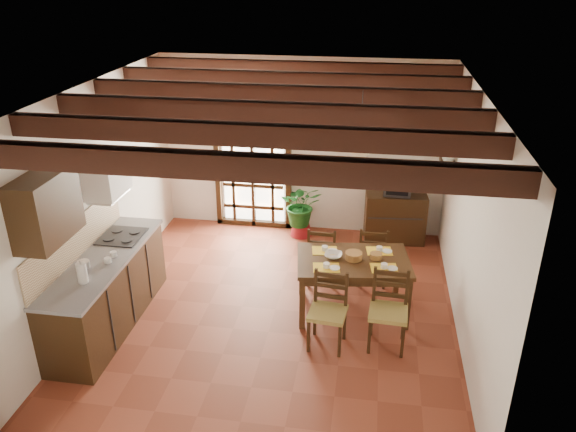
% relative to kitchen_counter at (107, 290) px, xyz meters
% --- Properties ---
extents(ground_plane, '(5.00, 5.00, 0.00)m').
position_rel_kitchen_counter_xyz_m(ground_plane, '(1.96, 0.60, -0.47)').
color(ground_plane, brown).
extents(room_shell, '(4.52, 5.02, 2.81)m').
position_rel_kitchen_counter_xyz_m(room_shell, '(1.96, 0.60, 1.34)').
color(room_shell, silver).
rests_on(room_shell, ground_plane).
extents(ceiling_beams, '(4.50, 4.34, 0.20)m').
position_rel_kitchen_counter_xyz_m(ceiling_beams, '(1.96, 0.60, 2.22)').
color(ceiling_beams, black).
rests_on(ceiling_beams, room_shell).
extents(french_door, '(1.26, 0.11, 2.32)m').
position_rel_kitchen_counter_xyz_m(french_door, '(1.16, 3.05, 0.70)').
color(french_door, white).
rests_on(french_door, ground_plane).
extents(kitchen_counter, '(0.64, 2.25, 1.38)m').
position_rel_kitchen_counter_xyz_m(kitchen_counter, '(0.00, 0.00, 0.00)').
color(kitchen_counter, black).
rests_on(kitchen_counter, ground_plane).
extents(upper_cabinet, '(0.35, 0.80, 0.70)m').
position_rel_kitchen_counter_xyz_m(upper_cabinet, '(-0.12, -0.70, 1.38)').
color(upper_cabinet, black).
rests_on(upper_cabinet, room_shell).
extents(range_hood, '(0.38, 0.60, 0.54)m').
position_rel_kitchen_counter_xyz_m(range_hood, '(-0.09, 0.55, 1.26)').
color(range_hood, white).
rests_on(range_hood, room_shell).
extents(counter_items, '(0.50, 1.43, 0.25)m').
position_rel_kitchen_counter_xyz_m(counter_items, '(0.00, 0.09, 0.49)').
color(counter_items, black).
rests_on(counter_items, kitchen_counter).
extents(dining_table, '(1.49, 1.07, 0.75)m').
position_rel_kitchen_counter_xyz_m(dining_table, '(2.91, 0.73, 0.18)').
color(dining_table, '#3C2613').
rests_on(dining_table, ground_plane).
extents(chair_near_left, '(0.46, 0.44, 0.90)m').
position_rel_kitchen_counter_xyz_m(chair_near_left, '(2.67, -0.01, -0.19)').
color(chair_near_left, '#9D8C42').
rests_on(chair_near_left, ground_plane).
extents(chair_near_right, '(0.45, 0.43, 0.93)m').
position_rel_kitchen_counter_xyz_m(chair_near_right, '(3.35, 0.08, -0.18)').
color(chair_near_right, '#9D8C42').
rests_on(chair_near_right, ground_plane).
extents(chair_far_left, '(0.41, 0.39, 0.87)m').
position_rel_kitchen_counter_xyz_m(chair_far_left, '(2.47, 1.38, -0.20)').
color(chair_far_left, '#9D8C42').
rests_on(chair_far_left, ground_plane).
extents(chair_far_right, '(0.41, 0.39, 0.87)m').
position_rel_kitchen_counter_xyz_m(chair_far_right, '(3.15, 1.47, -0.20)').
color(chair_far_right, '#9D8C42').
rests_on(chair_far_right, ground_plane).
extents(table_setting, '(1.00, 0.67, 0.09)m').
position_rel_kitchen_counter_xyz_m(table_setting, '(2.91, 0.73, 0.30)').
color(table_setting, yellow).
rests_on(table_setting, dining_table).
extents(table_bowl, '(0.23, 0.23, 0.05)m').
position_rel_kitchen_counter_xyz_m(table_bowl, '(2.66, 0.74, 0.30)').
color(table_bowl, white).
rests_on(table_bowl, dining_table).
extents(sideboard, '(0.97, 0.50, 0.79)m').
position_rel_kitchen_counter_xyz_m(sideboard, '(3.48, 2.83, -0.08)').
color(sideboard, black).
rests_on(sideboard, ground_plane).
extents(crt_tv, '(0.42, 0.39, 0.35)m').
position_rel_kitchen_counter_xyz_m(crt_tv, '(3.48, 2.82, 0.51)').
color(crt_tv, black).
rests_on(crt_tv, sideboard).
extents(fuse_box, '(0.25, 0.03, 0.32)m').
position_rel_kitchen_counter_xyz_m(fuse_box, '(3.46, 3.08, 1.28)').
color(fuse_box, white).
rests_on(fuse_box, room_shell).
extents(plant_pot, '(0.36, 0.36, 0.22)m').
position_rel_kitchen_counter_xyz_m(plant_pot, '(1.99, 2.78, -0.36)').
color(plant_pot, maroon).
rests_on(plant_pot, ground_plane).
extents(potted_plant, '(1.86, 1.66, 1.85)m').
position_rel_kitchen_counter_xyz_m(potted_plant, '(1.99, 2.78, 0.10)').
color(potted_plant, '#144C19').
rests_on(potted_plant, ground_plane).
extents(wall_shelf, '(0.20, 0.42, 0.20)m').
position_rel_kitchen_counter_xyz_m(wall_shelf, '(4.10, 2.20, 1.04)').
color(wall_shelf, black).
rests_on(wall_shelf, room_shell).
extents(shelf_vase, '(0.15, 0.15, 0.15)m').
position_rel_kitchen_counter_xyz_m(shelf_vase, '(4.10, 2.20, 1.18)').
color(shelf_vase, '#B2BFB2').
rests_on(shelf_vase, wall_shelf).
extents(shelf_flowers, '(0.14, 0.14, 0.36)m').
position_rel_kitchen_counter_xyz_m(shelf_flowers, '(4.10, 2.20, 1.38)').
color(shelf_flowers, yellow).
rests_on(shelf_flowers, shelf_vase).
extents(framed_picture, '(0.03, 0.32, 0.32)m').
position_rel_kitchen_counter_xyz_m(framed_picture, '(4.18, 2.20, 1.58)').
color(framed_picture, brown).
rests_on(framed_picture, room_shell).
extents(pendant_lamp, '(0.36, 0.36, 0.84)m').
position_rel_kitchen_counter_xyz_m(pendant_lamp, '(2.91, 0.83, 1.60)').
color(pendant_lamp, black).
rests_on(pendant_lamp, room_shell).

